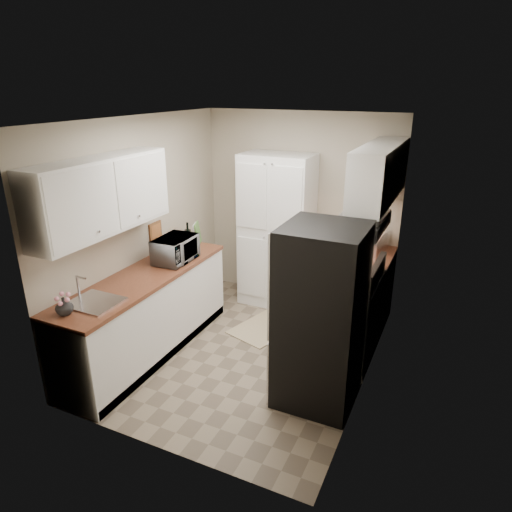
{
  "coord_description": "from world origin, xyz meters",
  "views": [
    {
      "loc": [
        1.93,
        -3.94,
        2.81
      ],
      "look_at": [
        0.04,
        0.15,
        1.1
      ],
      "focal_mm": 32.0,
      "sensor_mm": 36.0,
      "label": 1
    }
  ],
  "objects": [
    {
      "name": "fruit_basket",
      "position": [
        0.99,
        1.33,
        1.22
      ],
      "size": [
        0.34,
        0.34,
        0.13
      ],
      "primitive_type": null,
      "rotation": [
        0.0,
        0.0,
        -0.17
      ],
      "color": "#F74F0D",
      "rests_on": "toaster_oven"
    },
    {
      "name": "cutting_board",
      "position": [
        -1.01,
        0.69,
        1.05
      ],
      "size": [
        0.1,
        0.2,
        0.27
      ],
      "primitive_type": "cube",
      "rotation": [
        0.0,
        0.0,
        0.39
      ],
      "color": "#5D9645",
      "rests_on": "countertop_left"
    },
    {
      "name": "electric_range",
      "position": [
        0.97,
        0.39,
        0.48
      ],
      "size": [
        0.71,
        0.78,
        1.13
      ],
      "color": "#B7B7BC",
      "rests_on": "ground"
    },
    {
      "name": "kitchen_mat",
      "position": [
        -0.02,
        0.6,
        0.01
      ],
      "size": [
        0.8,
        1.02,
        0.01
      ],
      "primitive_type": "cube",
      "rotation": [
        0.0,
        0.0,
        -0.29
      ],
      "color": "tan",
      "rests_on": "ground"
    },
    {
      "name": "pantry_cabinet",
      "position": [
        -0.2,
        1.32,
        1.0
      ],
      "size": [
        0.9,
        0.55,
        2.0
      ],
      "primitive_type": "cube",
      "color": "white",
      "rests_on": "ground"
    },
    {
      "name": "toaster_oven",
      "position": [
        1.01,
        1.32,
        1.04
      ],
      "size": [
        0.38,
        0.45,
        0.23
      ],
      "primitive_type": "cube",
      "rotation": [
        0.0,
        0.0,
        -0.18
      ],
      "color": "silver",
      "rests_on": "countertop_right"
    },
    {
      "name": "room_shell",
      "position": [
        -0.02,
        -0.01,
        1.63
      ],
      "size": [
        2.64,
        3.24,
        2.52
      ],
      "color": "#AFA18D",
      "rests_on": "ground"
    },
    {
      "name": "microwave",
      "position": [
        -0.91,
        0.05,
        1.06
      ],
      "size": [
        0.37,
        0.52,
        0.28
      ],
      "primitive_type": "imported",
      "rotation": [
        0.0,
        0.0,
        1.61
      ],
      "color": "#B2B2B7",
      "rests_on": "countertop_left"
    },
    {
      "name": "base_cabinet_left",
      "position": [
        -0.99,
        -0.43,
        0.44
      ],
      "size": [
        0.6,
        2.3,
        0.88
      ],
      "primitive_type": "cube",
      "color": "white",
      "rests_on": "ground"
    },
    {
      "name": "flower_vase",
      "position": [
        -1.07,
        -1.43,
        1.0
      ],
      "size": [
        0.19,
        0.19,
        0.16
      ],
      "primitive_type": "imported",
      "rotation": [
        0.0,
        0.0,
        0.33
      ],
      "color": "silver",
      "rests_on": "countertop_left"
    },
    {
      "name": "refrigerator",
      "position": [
        0.94,
        -0.41,
        0.85
      ],
      "size": [
        0.7,
        0.72,
        1.7
      ],
      "primitive_type": "cube",
      "color": "#B7B7BC",
      "rests_on": "ground"
    },
    {
      "name": "wine_bottle",
      "position": [
        -1.01,
        0.46,
        1.07
      ],
      "size": [
        0.08,
        0.08,
        0.3
      ],
      "primitive_type": "cylinder",
      "color": "black",
      "rests_on": "countertop_left"
    },
    {
      "name": "base_cabinet_right",
      "position": [
        0.99,
        1.19,
        0.44
      ],
      "size": [
        0.6,
        0.8,
        0.88
      ],
      "primitive_type": "cube",
      "color": "white",
      "rests_on": "ground"
    },
    {
      "name": "countertop_left",
      "position": [
        -0.99,
        -0.43,
        0.9
      ],
      "size": [
        0.63,
        2.33,
        0.04
      ],
      "primitive_type": "cube",
      "color": "brown",
      "rests_on": "base_cabinet_left"
    },
    {
      "name": "ground",
      "position": [
        0.0,
        0.0,
        0.0
      ],
      "size": [
        3.2,
        3.2,
        0.0
      ],
      "primitive_type": "plane",
      "color": "#7A6B56",
      "rests_on": "ground"
    },
    {
      "name": "countertop_right",
      "position": [
        0.99,
        1.19,
        0.9
      ],
      "size": [
        0.63,
        0.83,
        0.04
      ],
      "primitive_type": "cube",
      "color": "brown",
      "rests_on": "base_cabinet_right"
    }
  ]
}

